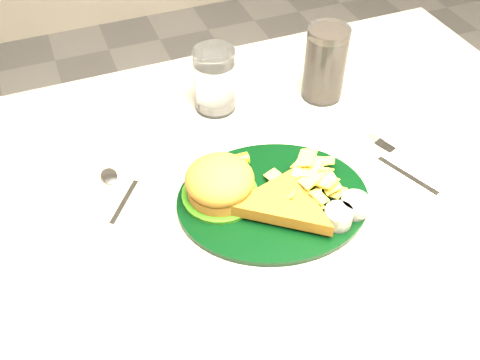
% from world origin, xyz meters
% --- Properties ---
extents(table, '(1.20, 0.80, 0.75)m').
position_xyz_m(table, '(0.00, 0.00, 0.38)').
color(table, '#ABA69A').
rests_on(table, ground).
extents(dinner_plate, '(0.34, 0.31, 0.07)m').
position_xyz_m(dinner_plate, '(0.01, -0.04, 0.78)').
color(dinner_plate, black).
rests_on(dinner_plate, table).
extents(water_glass, '(0.10, 0.10, 0.12)m').
position_xyz_m(water_glass, '(0.01, 0.22, 0.81)').
color(water_glass, white).
rests_on(water_glass, table).
extents(cola_glass, '(0.09, 0.09, 0.14)m').
position_xyz_m(cola_glass, '(0.21, 0.18, 0.82)').
color(cola_glass, black).
rests_on(cola_glass, table).
extents(fork_napkin, '(0.16, 0.18, 0.01)m').
position_xyz_m(fork_napkin, '(0.24, -0.07, 0.76)').
color(fork_napkin, silver).
rests_on(fork_napkin, table).
extents(spoon, '(0.10, 0.12, 0.01)m').
position_xyz_m(spoon, '(-0.20, 0.04, 0.75)').
color(spoon, silver).
rests_on(spoon, table).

